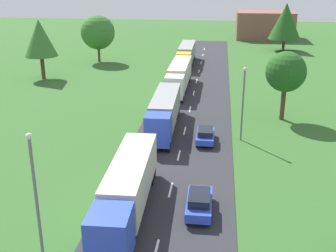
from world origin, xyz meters
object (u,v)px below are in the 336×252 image
lamppost_lead (36,195)px  tree_oak (40,38)px  tree_birch (98,32)px  car_second (199,202)px  truck_second (164,111)px  truck_third (179,75)px  car_third (205,135)px  tree_maple (286,21)px  tree_elm (286,72)px  distant_building (265,25)px  lamppost_second (243,100)px  truck_fourth (186,54)px  truck_lead (127,188)px

lamppost_lead → tree_oak: bearing=112.2°
lamppost_lead → tree_birch: bearing=102.4°
car_second → truck_second: bearing=105.7°
truck_third → car_third: size_ratio=3.53×
tree_maple → tree_elm: tree_maple is taller
truck_third → distant_building: size_ratio=1.01×
tree_birch → tree_oak: bearing=-110.2°
car_second → tree_oak: 46.28m
tree_maple → tree_oak: bearing=-143.6°
lamppost_second → tree_maple: tree_maple is taller
car_second → tree_maple: 69.53m
truck_third → car_third: 20.30m
truck_third → distant_building: (16.58, 52.38, 1.12)m
tree_oak → tree_elm: tree_oak is taller
tree_oak → distant_building: tree_oak is taller
lamppost_lead → truck_third: bearing=84.1°
tree_maple → tree_elm: 46.52m
truck_second → truck_fourth: bearing=90.6°
tree_birch → lamppost_second: bearing=-55.8°
lamppost_lead → tree_oak: tree_oak is taller
truck_second → tree_maple: (19.15, 51.17, 4.07)m
truck_third → car_second: 33.49m
tree_elm → distant_building: 63.99m
truck_lead → truck_second: 17.46m
truck_second → tree_elm: bearing=21.0°
truck_second → lamppost_lead: 23.97m
lamppost_second → tree_birch: (-25.09, 36.90, 1.25)m
lamppost_second → truck_fourth: bearing=103.3°
car_third → truck_third: bearing=103.0°
tree_maple → truck_lead: bearing=-105.8°
car_second → tree_maple: bearing=77.9°
tree_birch → tree_elm: bearing=-44.8°
truck_lead → tree_maple: bearing=74.2°
lamppost_lead → distant_building: size_ratio=0.60×
truck_lead → truck_second: (0.32, 17.45, -0.01)m
car_second → distant_building: bearing=82.1°
car_third → tree_elm: 12.81m
truck_third → tree_birch: bearing=132.7°
lamppost_lead → car_third: bearing=66.8°
car_third → tree_oak: (-26.70, 23.92, 5.61)m
distant_building → car_second: bearing=-97.9°
truck_third → distant_building: bearing=72.4°
lamppost_second → car_second: bearing=-103.5°
truck_lead → tree_elm: (13.44, 22.49, 3.46)m
tree_oak → distant_building: bearing=51.2°
tree_maple → distant_building: bearing=98.2°
lamppost_second → tree_oak: tree_oak is taller
car_third → tree_birch: tree_birch is taller
lamppost_second → tree_elm: bearing=55.0°
truck_lead → lamppost_lead: bearing=-122.2°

